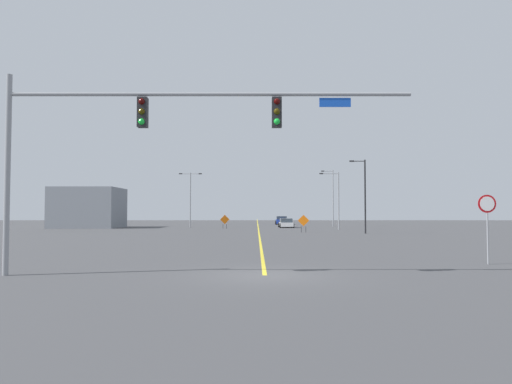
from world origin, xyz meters
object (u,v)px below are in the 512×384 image
object	(u,v)px
street_lamp_near_left	(335,197)
construction_sign_right_shoulder	(223,220)
street_lamp_near_right	(362,193)
street_lamp_mid_right	(330,195)
traffic_signal_assembly	(143,126)
car_white_passing	(284,223)
construction_sign_median_near	(301,221)
stop_sign	(485,215)
car_blue_mid	(279,221)
street_lamp_mid_left	(188,195)

from	to	relation	value
street_lamp_near_left	construction_sign_right_shoulder	distance (m)	14.53
street_lamp_near_right	street_lamp_mid_right	distance (m)	22.34
traffic_signal_assembly	car_white_passing	distance (m)	50.22
construction_sign_median_near	car_white_passing	distance (m)	15.55
stop_sign	street_lamp_mid_right	distance (m)	50.28
car_blue_mid	car_white_passing	bearing A→B (deg)	-90.83
stop_sign	street_lamp_near_right	size ratio (longest dim) A/B	0.39
traffic_signal_assembly	street_lamp_mid_right	world-z (taller)	street_lamp_mid_right
street_lamp_near_right	street_lamp_near_left	distance (m)	10.47
street_lamp_mid_right	car_white_passing	distance (m)	9.20
street_lamp_near_right	street_lamp_mid_right	bearing A→B (deg)	89.06
street_lamp_mid_right	construction_sign_right_shoulder	bearing A→B (deg)	-149.88
car_blue_mid	car_white_passing	world-z (taller)	car_blue_mid
traffic_signal_assembly	street_lamp_mid_right	size ratio (longest dim) A/B	1.70
street_lamp_mid_right	construction_sign_right_shoulder	size ratio (longest dim) A/B	4.66
traffic_signal_assembly	street_lamp_mid_left	world-z (taller)	street_lamp_mid_left
stop_sign	street_lamp_near_right	bearing A→B (deg)	87.60
street_lamp_near_right	street_lamp_near_left	world-z (taller)	street_lamp_near_right
car_white_passing	stop_sign	bearing A→B (deg)	-83.09
street_lamp_mid_right	car_white_passing	world-z (taller)	street_lamp_mid_right
street_lamp_near_left	construction_sign_right_shoulder	size ratio (longest dim) A/B	3.92
construction_sign_median_near	street_lamp_near_right	bearing A→B (deg)	-23.18
traffic_signal_assembly	street_lamp_near_left	bearing A→B (deg)	71.77
street_lamp_near_left	street_lamp_mid_right	xyz separation A→B (m)	(1.34, 11.91, 0.62)
traffic_signal_assembly	street_lamp_near_left	world-z (taller)	same
street_lamp_mid_left	traffic_signal_assembly	bearing A→B (deg)	-83.93
traffic_signal_assembly	car_white_passing	bearing A→B (deg)	80.79
stop_sign	construction_sign_right_shoulder	distance (m)	43.57
street_lamp_mid_left	construction_sign_median_near	size ratio (longest dim) A/B	4.08
construction_sign_right_shoulder	car_blue_mid	world-z (taller)	construction_sign_right_shoulder
street_lamp_near_right	street_lamp_mid_left	size ratio (longest dim) A/B	0.98
car_white_passing	street_lamp_mid_right	bearing A→B (deg)	31.29
car_white_passing	construction_sign_right_shoulder	bearing A→B (deg)	-150.92
street_lamp_mid_left	street_lamp_mid_right	world-z (taller)	street_lamp_mid_right
traffic_signal_assembly	street_lamp_near_left	xyz separation A→B (m)	(13.76, 41.77, -1.21)
street_lamp_mid_left	construction_sign_median_near	bearing A→B (deg)	-47.76
street_lamp_mid_left	construction_sign_right_shoulder	size ratio (longest dim) A/B	4.25
stop_sign	street_lamp_mid_left	world-z (taller)	street_lamp_mid_left
street_lamp_mid_left	street_lamp_mid_right	bearing A→B (deg)	11.83
street_lamp_mid_right	construction_sign_right_shoulder	xyz separation A→B (m)	(-15.26, -8.85, -3.47)
stop_sign	street_lamp_near_left	size ratio (longest dim) A/B	0.42
car_white_passing	street_lamp_mid_left	bearing A→B (deg)	179.78
stop_sign	street_lamp_near_left	xyz separation A→B (m)	(0.20, 38.29, 1.92)
traffic_signal_assembly	stop_sign	distance (m)	14.35
construction_sign_right_shoulder	car_white_passing	bearing A→B (deg)	29.08
street_lamp_near_right	street_lamp_mid_left	distance (m)	26.94
construction_sign_right_shoulder	car_white_passing	xyz separation A→B (m)	(8.16, 4.54, -0.50)
traffic_signal_assembly	street_lamp_near_left	size ratio (longest dim) A/B	2.02
street_lamp_mid_left	street_lamp_mid_right	size ratio (longest dim) A/B	0.91
street_lamp_near_right	stop_sign	bearing A→B (deg)	-92.40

